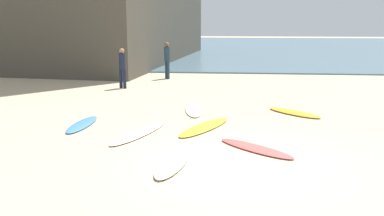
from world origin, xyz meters
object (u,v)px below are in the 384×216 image
(surfboard_2, at_px, (294,113))
(surfboard_3, at_px, (205,127))
(beachgoer_mid, at_px, (167,58))
(beachgoer_near, at_px, (122,66))
(surfboard_1, at_px, (139,132))
(surfboard_0, at_px, (256,148))
(surfboard_5, at_px, (194,109))
(surfboard_6, at_px, (173,163))
(surfboard_4, at_px, (82,124))

(surfboard_2, height_order, surfboard_3, same)
(beachgoer_mid, bearing_deg, beachgoer_near, -60.43)
(beachgoer_mid, bearing_deg, surfboard_2, 1.29)
(surfboard_2, bearing_deg, surfboard_1, -13.10)
(surfboard_1, height_order, beachgoer_near, beachgoer_near)
(surfboard_0, height_order, beachgoer_mid, beachgoer_mid)
(surfboard_0, distance_m, beachgoer_mid, 11.66)
(surfboard_5, bearing_deg, surfboard_6, 82.83)
(surfboard_4, bearing_deg, surfboard_5, -140.91)
(surfboard_0, bearing_deg, surfboard_5, 65.49)
(surfboard_0, distance_m, surfboard_5, 4.37)
(surfboard_2, distance_m, surfboard_6, 5.89)
(beachgoer_near, bearing_deg, surfboard_2, -8.49)
(surfboard_0, bearing_deg, surfboard_2, 20.74)
(surfboard_3, height_order, surfboard_4, surfboard_3)
(surfboard_3, height_order, surfboard_5, surfboard_3)
(surfboard_1, height_order, surfboard_4, same)
(surfboard_1, distance_m, surfboard_2, 5.15)
(surfboard_3, height_order, beachgoer_near, beachgoer_near)
(surfboard_2, relative_size, surfboard_5, 0.85)
(surfboard_6, xyz_separation_m, beachgoer_near, (-3.40, 9.21, 0.91))
(surfboard_1, relative_size, surfboard_5, 1.15)
(surfboard_0, relative_size, surfboard_5, 0.91)
(beachgoer_mid, bearing_deg, surfboard_3, -19.40)
(surfboard_4, bearing_deg, beachgoer_near, -83.84)
(surfboard_3, distance_m, surfboard_4, 3.45)
(surfboard_4, relative_size, beachgoer_mid, 1.08)
(surfboard_1, xyz_separation_m, surfboard_3, (1.67, 0.71, 0.00))
(surfboard_3, distance_m, surfboard_6, 2.98)
(surfboard_4, xyz_separation_m, surfboard_5, (2.96, 2.21, -0.00))
(surfboard_4, distance_m, surfboard_5, 3.69)
(surfboard_6, height_order, beachgoer_mid, beachgoer_mid)
(surfboard_6, bearing_deg, surfboard_5, -80.98)
(surfboard_3, bearing_deg, surfboard_5, -50.48)
(surfboard_2, bearing_deg, beachgoer_mid, -99.55)
(surfboard_2, distance_m, beachgoer_mid, 8.92)
(surfboard_2, distance_m, surfboard_5, 3.22)
(surfboard_5, bearing_deg, surfboard_4, 29.48)
(surfboard_2, relative_size, surfboard_4, 0.99)
(surfboard_1, distance_m, beachgoer_near, 7.37)
(surfboard_0, height_order, surfboard_4, surfboard_4)
(surfboard_2, xyz_separation_m, surfboard_3, (-2.72, -2.00, 0.00))
(surfboard_0, xyz_separation_m, surfboard_5, (-1.77, 3.99, -0.00))
(surfboard_1, distance_m, beachgoer_mid, 10.02)
(surfboard_2, height_order, beachgoer_near, beachgoer_near)
(surfboard_3, xyz_separation_m, beachgoer_near, (-3.88, 6.27, 0.91))
(surfboard_2, xyz_separation_m, surfboard_5, (-3.21, 0.21, -0.00))
(surfboard_4, bearing_deg, surfboard_2, -159.74)
(surfboard_5, xyz_separation_m, beachgoer_near, (-3.38, 4.06, 0.92))
(surfboard_2, xyz_separation_m, beachgoer_near, (-6.60, 4.27, 0.91))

